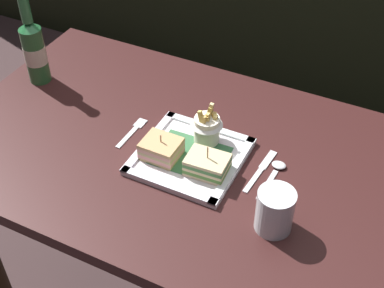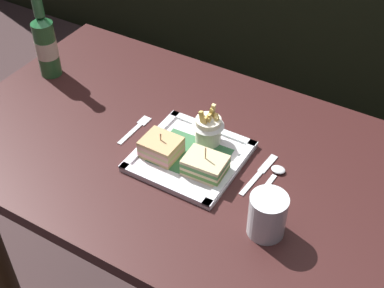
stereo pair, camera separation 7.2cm
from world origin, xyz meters
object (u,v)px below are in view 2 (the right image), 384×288
at_px(sandwich_half_right, 205,165).
at_px(knife, 260,173).
at_px(square_plate, 190,156).
at_px(beer_bottle, 46,43).
at_px(dining_table, 194,199).
at_px(sandwich_half_left, 161,147).
at_px(fork, 136,128).
at_px(water_glass, 267,218).
at_px(spoon, 274,175).
at_px(fries_cup, 208,126).

xyz_separation_m(sandwich_half_right, knife, (0.11, 0.07, -0.03)).
bearing_deg(square_plate, beer_bottle, 168.77).
xyz_separation_m(dining_table, sandwich_half_left, (-0.06, -0.05, 0.20)).
distance_m(square_plate, fork, 0.18).
bearing_deg(square_plate, water_glass, -23.63).
relative_size(beer_bottle, spoon, 2.01).
distance_m(fries_cup, fork, 0.20).
distance_m(water_glass, fork, 0.46).
distance_m(knife, spoon, 0.03).
distance_m(sandwich_half_left, knife, 0.25).
bearing_deg(beer_bottle, square_plate, -11.23).
relative_size(square_plate, sandwich_half_left, 2.75).
distance_m(beer_bottle, water_glass, 0.83).
height_order(dining_table, square_plate, square_plate).
relative_size(fork, spoon, 0.92).
bearing_deg(spoon, beer_bottle, 175.53).
bearing_deg(fork, water_glass, -17.60).
height_order(sandwich_half_left, beer_bottle, beer_bottle).
height_order(dining_table, water_glass, water_glass).
distance_m(dining_table, spoon, 0.27).
distance_m(square_plate, spoon, 0.21).
xyz_separation_m(dining_table, spoon, (0.20, 0.03, 0.17)).
xyz_separation_m(sandwich_half_right, beer_bottle, (-0.60, 0.14, 0.07)).
xyz_separation_m(sandwich_half_left, fork, (-0.12, 0.06, -0.03)).
relative_size(square_plate, beer_bottle, 0.90).
height_order(square_plate, knife, square_plate).
xyz_separation_m(fries_cup, fork, (-0.19, -0.04, -0.06)).
distance_m(square_plate, beer_bottle, 0.56).
height_order(square_plate, spoon, square_plate).
distance_m(sandwich_half_right, fries_cup, 0.11).
relative_size(beer_bottle, water_glass, 2.70).
distance_m(dining_table, fries_cup, 0.23).
xyz_separation_m(fork, knife, (0.35, 0.02, 0.00)).
bearing_deg(dining_table, knife, 7.23).
height_order(water_glass, spoon, water_glass).
bearing_deg(sandwich_half_left, water_glass, -14.21).
distance_m(beer_bottle, knife, 0.72).
bearing_deg(water_glass, square_plate, 156.37).
bearing_deg(square_plate, sandwich_half_right, -27.12).
relative_size(dining_table, fries_cup, 11.61).
height_order(sandwich_half_left, knife, sandwich_half_left).
xyz_separation_m(sandwich_half_right, fries_cup, (-0.05, 0.10, 0.03)).
relative_size(square_plate, fork, 1.97).
relative_size(dining_table, beer_bottle, 4.65).
xyz_separation_m(fries_cup, knife, (0.16, -0.03, -0.06)).
xyz_separation_m(square_plate, fork, (-0.18, 0.03, -0.01)).
bearing_deg(dining_table, sandwich_half_right, -40.85).
relative_size(dining_table, sandwich_half_right, 12.66).
bearing_deg(dining_table, beer_bottle, 170.84).
bearing_deg(square_plate, fries_cup, 78.41).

